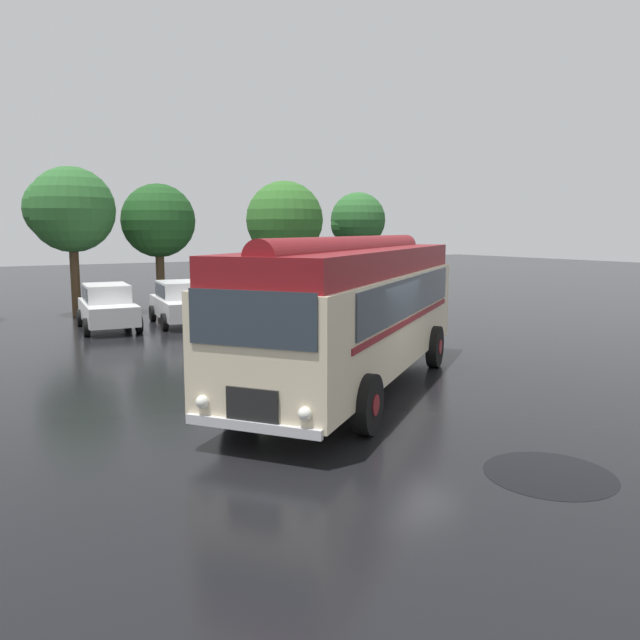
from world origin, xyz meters
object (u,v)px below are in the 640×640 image
object	(u,v)px
vintage_bus	(354,307)
car_mid_left	(181,303)
car_near_left	(107,307)
car_mid_right	(248,298)

from	to	relation	value
vintage_bus	car_mid_left	xyz separation A→B (m)	(-0.08, 11.67, -1.05)
vintage_bus	car_near_left	bearing A→B (deg)	103.29
car_mid_left	car_mid_right	bearing A→B (deg)	4.19
vintage_bus	car_mid_right	world-z (taller)	vintage_bus
vintage_bus	car_near_left	world-z (taller)	vintage_bus
car_mid_left	car_near_left	bearing A→B (deg)	176.36
vintage_bus	car_mid_right	distance (m)	12.28
car_near_left	car_mid_right	xyz separation A→B (m)	(5.68, 0.04, 0.00)
vintage_bus	car_mid_left	world-z (taller)	vintage_bus
car_mid_right	vintage_bus	bearing A→B (deg)	-103.64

